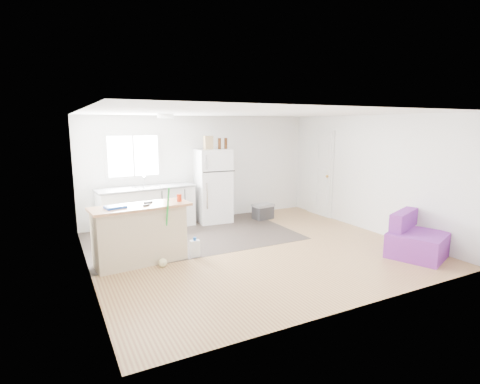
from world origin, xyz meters
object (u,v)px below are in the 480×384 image
purple_seat (415,241)px  cleaner_jug (195,248)px  mop (164,251)px  red_cup (179,198)px  blue_tray (115,207)px  peninsula (140,234)px  bottle_right (226,143)px  cooler (263,211)px  bottle_left (219,144)px  cardboard_box (208,143)px  kitchen_cabinets (147,208)px  refrigerator (213,186)px

purple_seat → cleaner_jug: 3.74m
mop → cleaner_jug: bearing=10.1°
mop → red_cup: size_ratio=10.57×
purple_seat → blue_tray: 4.96m
peninsula → bottle_right: (2.39, 1.86, 1.31)m
cleaner_jug → cooler: bearing=44.0°
red_cup → bottle_left: bearing=49.5°
blue_tray → bottle_left: (2.59, 1.87, 0.82)m
purple_seat → cooler: bearing=84.8°
blue_tray → cardboard_box: 3.12m
cooler → blue_tray: (-3.58, -1.59, 0.78)m
peninsula → purple_seat: size_ratio=1.42×
cleaner_jug → kitchen_cabinets: bearing=106.0°
peninsula → mop: mop is taller
cooler → cardboard_box: cardboard_box is taller
cardboard_box → peninsula: bearing=-136.6°
refrigerator → cleaner_jug: refrigerator is taller
purple_seat → blue_tray: blue_tray is taller
refrigerator → red_cup: size_ratio=13.84×
cardboard_box → mop: bearing=-127.9°
kitchen_cabinets → cooler: 2.68m
cleaner_jug → bottle_right: bottle_right is taller
bottle_left → mop: bearing=-132.3°
purple_seat → blue_tray: bearing=137.1°
kitchen_cabinets → cleaner_jug: size_ratio=6.17×
refrigerator → mop: size_ratio=1.31×
red_cup → blue_tray: size_ratio=0.40×
mop → bottle_right: (2.10, 2.15, 1.55)m
refrigerator → mop: (-1.79, -2.20, -0.60)m
cooler → blue_tray: 4.00m
purple_seat → cleaner_jug: size_ratio=3.31×
bottle_right → peninsula: bearing=-142.2°
red_cup → bottle_right: (1.73, 1.85, 0.78)m
purple_seat → bottle_right: bottle_right is taller
cooler → bottle_left: (-0.99, 0.27, 1.60)m
cleaner_jug → cardboard_box: bearing=69.2°
mop → bottle_left: size_ratio=5.07×
purple_seat → red_cup: bearing=131.2°
refrigerator → blue_tray: 3.12m
cooler → red_cup: bearing=-157.6°
mop → cooler: bearing=27.1°
cardboard_box → bottle_right: (0.42, -0.01, -0.02)m
red_cup → bottle_right: size_ratio=0.48×
cardboard_box → bottle_right: bearing=-1.5°
purple_seat → mop: mop is taller
cardboard_box → bottle_right: 0.42m
mop → cardboard_box: 3.16m
kitchen_cabinets → bottle_left: bottle_left is taller
cleaner_jug → bottle_right: size_ratio=1.36×
kitchen_cabinets → mop: size_ratio=1.65×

